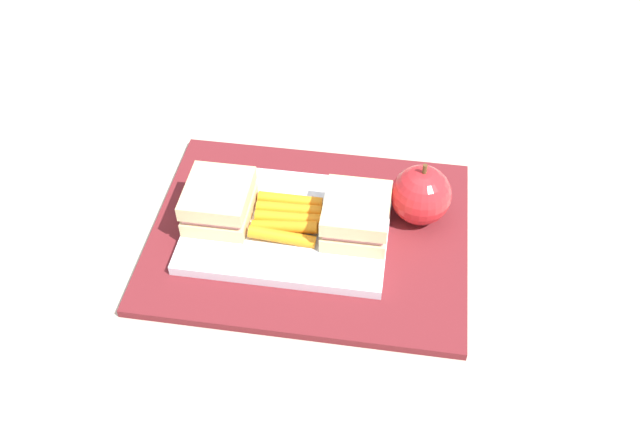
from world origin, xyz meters
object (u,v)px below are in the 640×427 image
at_px(apple, 421,195).
at_px(carrot_sticks_bundle, 287,218).
at_px(food_tray, 288,226).
at_px(sandwich_half_right, 356,216).
at_px(sandwich_half_left, 219,201).

bearing_deg(apple, carrot_sticks_bundle, -163.64).
bearing_deg(carrot_sticks_bundle, apple, 16.36).
bearing_deg(food_tray, sandwich_half_right, 0.00).
height_order(sandwich_half_right, apple, apple).
relative_size(sandwich_half_left, apple, 1.00).
distance_m(sandwich_half_right, apple, 0.08).
height_order(food_tray, apple, apple).
height_order(food_tray, carrot_sticks_bundle, carrot_sticks_bundle).
distance_m(food_tray, sandwich_half_left, 0.08).
relative_size(food_tray, carrot_sticks_bundle, 2.96).
bearing_deg(sandwich_half_right, apple, 32.03).
distance_m(sandwich_half_left, sandwich_half_right, 0.16).
height_order(sandwich_half_left, apple, apple).
bearing_deg(apple, food_tray, -163.61).
height_order(sandwich_half_left, carrot_sticks_bundle, sandwich_half_left).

